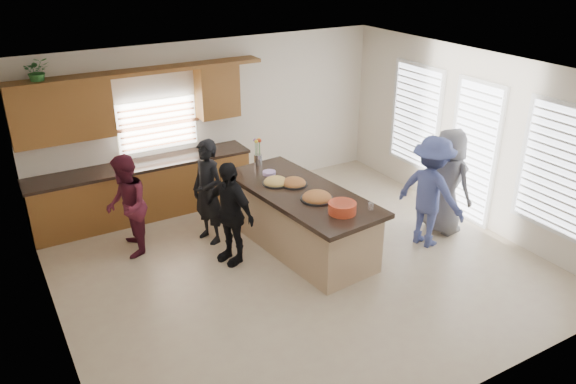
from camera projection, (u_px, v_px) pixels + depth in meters
floor at (299, 265)px, 8.16m from camera, size 6.50×6.50×0.00m
room_shell at (300, 142)px, 7.37m from camera, size 6.52×6.02×2.81m
back_cabinetry at (138, 166)px, 9.27m from camera, size 4.08×0.66×2.46m
right_wall_glazing at (476, 144)px, 8.97m from camera, size 0.06×4.00×2.25m
island at (301, 221)px, 8.47m from camera, size 1.42×2.80×0.95m
platter_front at (317, 198)px, 7.97m from camera, size 0.47×0.47×0.19m
platter_mid at (294, 183)px, 8.44m from camera, size 0.41×0.41×0.16m
platter_back at (276, 182)px, 8.47m from camera, size 0.41×0.41×0.16m
salad_bowl at (342, 207)px, 7.56m from camera, size 0.38×0.38×0.15m
clear_cup at (371, 206)px, 7.67m from camera, size 0.08×0.08×0.10m
plate_stack at (269, 173)px, 8.82m from camera, size 0.21×0.21×0.05m
flower_vase at (258, 151)px, 9.12m from camera, size 0.14×0.14×0.44m
potted_plant at (37, 71)px, 8.06m from camera, size 0.36×0.31×0.39m
woman_left_back at (208, 192)px, 8.52m from camera, size 0.55×0.69×1.65m
woman_left_mid at (127, 206)px, 8.18m from camera, size 0.74×0.86×1.55m
woman_left_front at (230, 213)px, 7.99m from camera, size 0.64×0.98×1.55m
woman_right_back at (431, 192)px, 8.41m from camera, size 0.89×1.24×1.74m
woman_right_front at (447, 181)px, 8.80m from camera, size 0.63×0.89×1.72m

